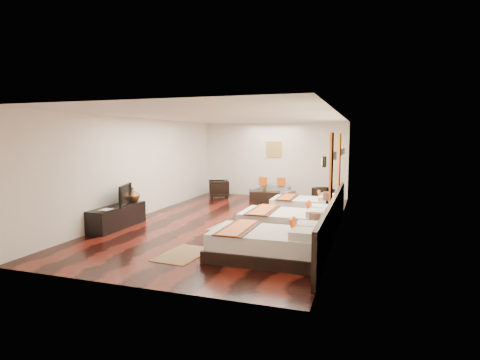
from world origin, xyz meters
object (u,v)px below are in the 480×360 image
(tv_console, at_px, (117,217))
(armchair_left, at_px, (219,189))
(bed_near, at_px, (268,244))
(table_plant, at_px, (265,188))
(bed_mid, at_px, (288,223))
(armchair_right, at_px, (323,196))
(coffee_table, at_px, (265,197))
(book, at_px, (102,210))
(nightstand_b, at_px, (327,213))
(bed_far, at_px, (305,206))
(tv, at_px, (122,195))
(sofa, at_px, (272,192))
(figurine, at_px, (133,195))
(nightstand_a, at_px, (314,238))

(tv_console, xyz_separation_m, armchair_left, (0.64, 5.28, 0.06))
(bed_near, relative_size, table_plant, 8.60)
(bed_mid, distance_m, armchair_left, 5.85)
(armchair_right, distance_m, coffee_table, 1.98)
(bed_mid, xyz_separation_m, book, (-4.20, -1.22, 0.28))
(nightstand_b, bearing_deg, book, -152.34)
(bed_mid, relative_size, book, 7.07)
(bed_far, distance_m, tv, 5.15)
(tv_console, distance_m, sofa, 6.32)
(bed_near, height_order, figurine, figurine)
(tv, height_order, figurine, tv)
(nightstand_b, distance_m, armchair_left, 5.41)
(nightstand_a, bearing_deg, book, -178.99)
(nightstand_a, distance_m, armchair_left, 7.21)
(bed_near, relative_size, bed_far, 1.11)
(tv_console, xyz_separation_m, tv, (0.05, 0.14, 0.54))
(figurine, height_order, table_plant, figurine)
(sofa, bearing_deg, nightstand_b, -39.66)
(coffee_table, bearing_deg, sofa, 90.00)
(bed_far, distance_m, armchair_right, 2.05)
(tv, xyz_separation_m, coffee_table, (2.52, 4.59, -0.61))
(sofa, bearing_deg, coffee_table, -71.85)
(tv_console, xyz_separation_m, book, (0.00, -0.59, 0.29))
(bed_mid, height_order, sofa, bed_mid)
(sofa, distance_m, coffee_table, 1.05)
(tv, xyz_separation_m, book, (-0.05, -0.73, -0.25))
(figurine, bearing_deg, tv, -84.71)
(bed_far, bearing_deg, nightstand_a, -78.38)
(nightstand_a, bearing_deg, armchair_right, 94.48)
(bed_mid, xyz_separation_m, figurine, (-4.20, 0.05, 0.46))
(bed_far, xyz_separation_m, nightstand_a, (0.75, -3.65, 0.02))
(bed_mid, bearing_deg, armchair_right, 86.19)
(bed_mid, height_order, figurine, figurine)
(bed_mid, relative_size, nightstand_a, 2.77)
(armchair_left, relative_size, coffee_table, 0.73)
(tv_console, height_order, figurine, figurine)
(bed_near, bearing_deg, nightstand_a, 44.00)
(bed_near, xyz_separation_m, bed_mid, (0.00, 1.86, 0.01))
(figurine, bearing_deg, bed_mid, -0.68)
(book, bearing_deg, tv_console, 90.00)
(bed_far, height_order, sofa, bed_far)
(book, relative_size, coffee_table, 0.31)
(tv_console, bearing_deg, bed_far, 36.92)
(bed_far, relative_size, book, 6.25)
(figurine, height_order, armchair_right, figurine)
(sofa, relative_size, armchair_right, 2.71)
(figurine, relative_size, armchair_right, 0.63)
(bed_far, relative_size, tv, 2.09)
(bed_mid, relative_size, armchair_right, 3.59)
(nightstand_a, relative_size, nightstand_b, 0.92)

